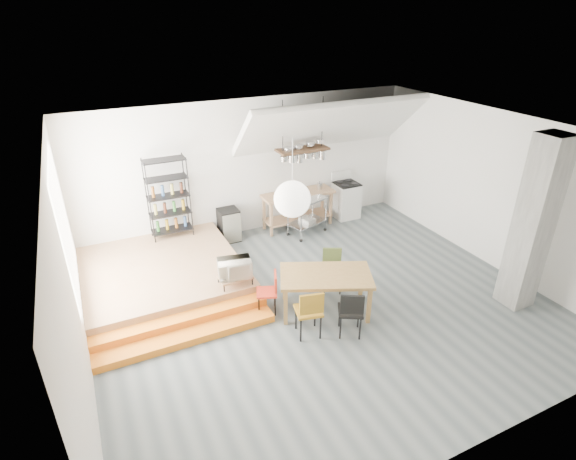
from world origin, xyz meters
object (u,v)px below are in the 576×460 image
mini_fridge (229,225)px  stove (346,199)px  rolling_cart (307,211)px  dining_table (326,278)px

mini_fridge → stove: bearing=-0.8°
stove → mini_fridge: 3.19m
stove → rolling_cart: (-1.38, -0.46, 0.11)m
stove → mini_fridge: stove is taller
stove → rolling_cart: bearing=-161.6°
dining_table → mini_fridge: size_ratio=2.36×
dining_table → rolling_cart: bearing=92.2°
stove → mini_fridge: (-3.19, 0.04, -0.09)m
stove → rolling_cart: 1.46m
stove → rolling_cart: stove is taller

